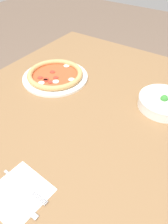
% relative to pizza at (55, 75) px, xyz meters
% --- Properties ---
extents(ground_plane, '(8.00, 8.00, 0.00)m').
position_rel_pizza_xyz_m(ground_plane, '(0.06, 0.24, -0.76)').
color(ground_plane, brown).
extents(dining_table, '(1.21, 1.08, 0.74)m').
position_rel_pizza_xyz_m(dining_table, '(0.06, 0.24, -0.11)').
color(dining_table, olive).
rests_on(dining_table, ground_plane).
extents(pizza, '(0.33, 0.33, 0.04)m').
position_rel_pizza_xyz_m(pizza, '(0.00, 0.00, 0.00)').
color(pizza, white).
rests_on(pizza, dining_table).
extents(bowl, '(0.21, 0.21, 0.07)m').
position_rel_pizza_xyz_m(bowl, '(-0.08, 0.52, 0.01)').
color(bowl, white).
rests_on(bowl, dining_table).
extents(napkin, '(0.17, 0.17, 0.00)m').
position_rel_pizza_xyz_m(napkin, '(0.54, 0.31, -0.02)').
color(napkin, white).
rests_on(napkin, dining_table).
extents(fork, '(0.02, 0.18, 0.00)m').
position_rel_pizza_xyz_m(fork, '(0.52, 0.31, -0.01)').
color(fork, silver).
rests_on(fork, napkin).
extents(knife, '(0.02, 0.19, 0.01)m').
position_rel_pizza_xyz_m(knife, '(0.56, 0.30, -0.01)').
color(knife, silver).
rests_on(knife, napkin).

